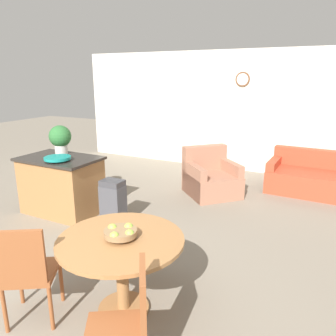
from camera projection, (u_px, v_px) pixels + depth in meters
name	position (u px, v px, depth m)	size (l,w,h in m)	color
wall_back	(235.00, 112.00, 7.45)	(8.00, 0.09, 2.70)	silver
dining_table	(121.00, 255.00, 2.94)	(1.13, 1.13, 0.75)	#9E6B3D
dining_chair_near_left	(28.00, 270.00, 2.82)	(0.58, 0.58, 0.96)	brown
dining_chair_near_right	(127.00, 325.00, 2.20)	(0.58, 0.58, 0.96)	brown
fruit_bowl	(121.00, 232.00, 2.88)	(0.29, 0.29, 0.11)	olive
kitchen_island	(62.00, 185.00, 5.22)	(1.24, 0.80, 0.91)	#9E6B3D
teal_bowl	(58.00, 158.00, 4.88)	(0.39, 0.39, 0.06)	teal
potted_plant	(60.00, 138.00, 5.26)	(0.35, 0.35, 0.47)	beige
trash_bin	(113.00, 203.00, 4.76)	(0.33, 0.24, 0.70)	#47474C
couch	(328.00, 180.00, 6.06)	(2.12, 1.03, 0.76)	#B24228
armchair	(211.00, 179.00, 6.08)	(1.23, 1.23, 0.86)	#A87056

